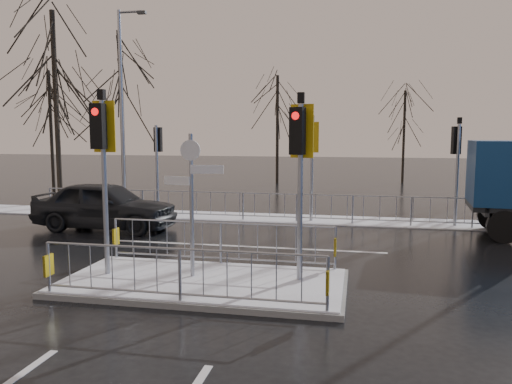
# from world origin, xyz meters

# --- Properties ---
(ground) EXTENTS (120.00, 120.00, 0.00)m
(ground) POSITION_xyz_m (0.00, 0.00, 0.00)
(ground) COLOR black
(ground) RESTS_ON ground
(snow_verge) EXTENTS (30.00, 2.00, 0.04)m
(snow_verge) POSITION_xyz_m (0.00, 8.60, 0.02)
(snow_verge) COLOR white
(snow_verge) RESTS_ON ground
(lane_markings) EXTENTS (8.00, 11.38, 0.01)m
(lane_markings) POSITION_xyz_m (0.00, -0.33, 0.00)
(lane_markings) COLOR silver
(lane_markings) RESTS_ON ground
(traffic_island) EXTENTS (6.00, 3.04, 4.15)m
(traffic_island) POSITION_xyz_m (-0.01, 0.01, 0.39)
(traffic_island) COLOR slate
(traffic_island) RESTS_ON ground
(far_kerb_fixtures) EXTENTS (18.00, 0.65, 3.83)m
(far_kerb_fixtures) POSITION_xyz_m (0.29, 8.09, 1.02)
(far_kerb_fixtures) COLOR gray
(far_kerb_fixtures) RESTS_ON ground
(car_far_lane) EXTENTS (4.82, 1.97, 1.64)m
(car_far_lane) POSITION_xyz_m (-5.16, 5.39, 0.82)
(car_far_lane) COLOR black
(car_far_lane) RESTS_ON ground
(tree_near_a) EXTENTS (4.75, 4.75, 8.97)m
(tree_near_a) POSITION_xyz_m (-10.50, 11.00, 6.11)
(tree_near_a) COLOR black
(tree_near_a) RESTS_ON ground
(tree_near_b) EXTENTS (4.00, 4.00, 7.55)m
(tree_near_b) POSITION_xyz_m (-8.00, 12.50, 5.15)
(tree_near_b) COLOR black
(tree_near_b) RESTS_ON ground
(tree_near_c) EXTENTS (3.50, 3.50, 6.61)m
(tree_near_c) POSITION_xyz_m (-12.50, 13.50, 4.50)
(tree_near_c) COLOR black
(tree_near_c) RESTS_ON ground
(tree_far_a) EXTENTS (3.75, 3.75, 7.08)m
(tree_far_a) POSITION_xyz_m (-2.00, 22.00, 4.82)
(tree_far_a) COLOR black
(tree_far_a) RESTS_ON ground
(tree_far_b) EXTENTS (3.25, 3.25, 6.14)m
(tree_far_b) POSITION_xyz_m (6.00, 24.00, 4.18)
(tree_far_b) COLOR black
(tree_far_b) RESTS_ON ground
(street_lamp_left) EXTENTS (1.25, 0.18, 8.20)m
(street_lamp_left) POSITION_xyz_m (-6.43, 9.50, 4.49)
(street_lamp_left) COLOR gray
(street_lamp_left) RESTS_ON ground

